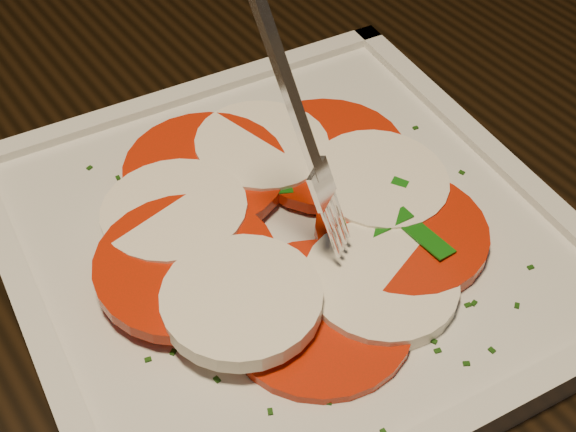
% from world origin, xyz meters
% --- Properties ---
extents(table, '(1.25, 0.88, 0.75)m').
position_xyz_m(table, '(0.03, 0.23, 0.65)').
color(table, black).
rests_on(table, ground).
extents(plate, '(0.32, 0.32, 0.01)m').
position_xyz_m(plate, '(-0.01, 0.20, 0.76)').
color(plate, silver).
rests_on(plate, table).
extents(caprese_salad, '(0.24, 0.25, 0.02)m').
position_xyz_m(caprese_salad, '(-0.01, 0.20, 0.77)').
color(caprese_salad, red).
rests_on(caprese_salad, plate).
extents(fork, '(0.05, 0.06, 0.17)m').
position_xyz_m(fork, '(-0.02, 0.19, 0.87)').
color(fork, white).
rests_on(fork, caprese_salad).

